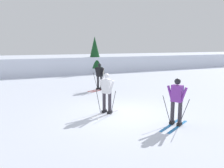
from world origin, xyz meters
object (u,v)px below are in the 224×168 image
Objects in this scene: skier_white at (107,92)px; conifer_far_left at (95,52)px; skier_purple at (177,99)px; skier_black at (100,75)px.

skier_white is 0.46× the size of conifer_far_left.
skier_purple and skier_black have the same top height.
skier_black is 5.38m from skier_white.
skier_black is 9.43m from conifer_far_left.
skier_black is 1.00× the size of skier_white.
skier_purple is 7.50m from skier_black.
skier_white is at bearing -109.37° from conifer_far_left.
skier_purple is 16.68m from conifer_far_left.
skier_white is (-1.78, -5.08, -0.04)m from skier_black.
skier_white is at bearing -109.34° from skier_black.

